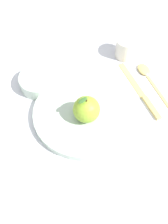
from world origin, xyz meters
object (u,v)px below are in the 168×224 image
object	(u,v)px
dinner_plate	(84,114)
cup	(127,47)
apple	(86,109)
knife	(142,95)
side_bowl	(39,80)
spoon	(147,74)

from	to	relation	value
dinner_plate	cup	xyz separation A→B (m)	(-0.20, -0.17, 0.02)
apple	knife	xyz separation A→B (m)	(-0.18, -0.03, -0.05)
apple	side_bowl	xyz separation A→B (m)	(0.09, -0.16, -0.03)
side_bowl	cup	world-z (taller)	cup
side_bowl	knife	distance (m)	0.29
side_bowl	knife	size ratio (longest dim) A/B	0.49
dinner_plate	side_bowl	distance (m)	0.17
dinner_plate	knife	distance (m)	0.18
apple	spoon	world-z (taller)	apple
side_bowl	spoon	size ratio (longest dim) A/B	0.61
dinner_plate	side_bowl	size ratio (longest dim) A/B	2.45
cup	side_bowl	bearing A→B (deg)	6.58
side_bowl	spoon	bearing A→B (deg)	168.12
apple	cup	xyz separation A→B (m)	(-0.19, -0.19, -0.02)
cup	knife	size ratio (longest dim) A/B	0.29
knife	side_bowl	bearing A→B (deg)	-25.87
dinner_plate	cup	distance (m)	0.26
dinner_plate	apple	distance (m)	0.05
apple	knife	world-z (taller)	apple
cup	apple	bearing A→B (deg)	44.45
side_bowl	cup	xyz separation A→B (m)	(-0.28, -0.03, 0.01)
apple	side_bowl	size ratio (longest dim) A/B	0.73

